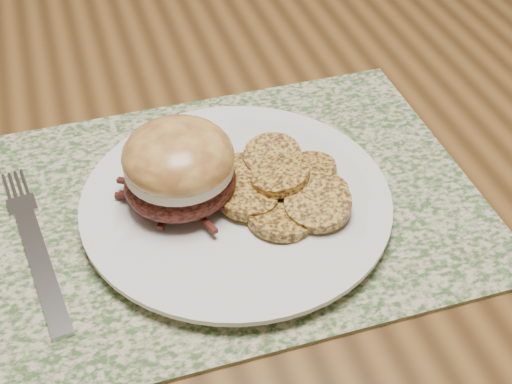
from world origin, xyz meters
TOP-DOWN VIEW (x-y plane):
  - dining_table at (0.00, 0.00)m, footprint 1.50×0.90m
  - placemat at (0.17, -0.20)m, footprint 0.45×0.33m
  - dinner_plate at (0.18, -0.21)m, footprint 0.26×0.26m
  - pork_sandwich at (0.13, -0.19)m, footprint 0.13×0.12m
  - roasted_potatoes at (0.22, -0.21)m, footprint 0.12×0.14m
  - fork at (0.00, -0.20)m, footprint 0.05×0.21m

SIDE VIEW (x-z plane):
  - dining_table at x=0.00m, z-range 0.30..1.05m
  - placemat at x=0.17m, z-range 0.75..0.75m
  - fork at x=0.00m, z-range 0.75..0.76m
  - dinner_plate at x=0.18m, z-range 0.75..0.77m
  - roasted_potatoes at x=0.22m, z-range 0.76..0.80m
  - pork_sandwich at x=0.13m, z-range 0.77..0.84m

